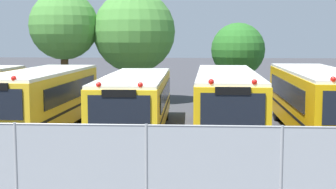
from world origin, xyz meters
The scene contains 9 objects.
ground_plane centered at (0.00, 0.00, 0.00)m, with size 160.00×160.00×0.00m, color #38383D.
school_bus_1 centered at (-3.89, -0.24, 1.43)m, with size 2.81×9.62×2.72m.
school_bus_2 centered at (0.06, -0.04, 1.34)m, with size 2.69×10.07×2.53m.
school_bus_3 centered at (3.84, -0.06, 1.41)m, with size 2.66×10.92×2.69m.
school_bus_4 centered at (7.52, -0.14, 1.46)m, with size 2.64×10.79×2.78m.
tree_1 centered at (-5.52, 9.03, 4.76)m, with size 4.12×4.12×6.77m.
tree_2 centered at (-1.24, 9.78, 4.38)m, with size 4.98×4.98×6.83m.
tree_3 centered at (4.96, 9.38, 3.27)m, with size 3.21×3.21×4.86m.
chainlink_fence centered at (0.02, -9.62, 1.04)m, with size 21.28×0.07×2.02m.
Camera 1 is at (2.72, -20.66, 3.94)m, focal length 53.46 mm.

